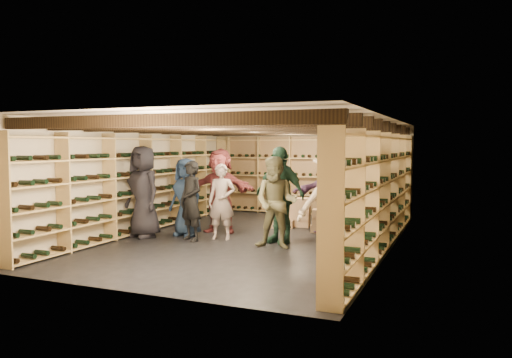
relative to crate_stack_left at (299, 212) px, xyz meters
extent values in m
plane|color=black|center=(-0.41, -1.84, -0.34)|extent=(8.00, 8.00, 0.00)
cube|color=beige|center=(-0.41, 2.16, 0.86)|extent=(5.50, 0.02, 2.40)
cube|color=beige|center=(-0.41, -5.84, 0.86)|extent=(5.50, 0.02, 2.40)
cube|color=beige|center=(-3.16, -1.84, 0.86)|extent=(0.02, 8.00, 2.40)
cube|color=beige|center=(2.34, -1.84, 0.86)|extent=(0.02, 8.00, 2.40)
cube|color=beige|center=(-0.41, -1.84, 2.06)|extent=(5.50, 8.00, 0.01)
cube|color=black|center=(-0.41, -5.34, 1.92)|extent=(5.40, 0.12, 0.18)
cube|color=black|center=(-0.41, -4.47, 1.92)|extent=(5.40, 0.12, 0.18)
cube|color=black|center=(-0.41, -3.59, 1.92)|extent=(5.40, 0.12, 0.18)
cube|color=black|center=(-0.41, -2.72, 1.92)|extent=(5.40, 0.12, 0.18)
cube|color=black|center=(-0.41, -1.84, 1.92)|extent=(5.40, 0.12, 0.18)
cube|color=black|center=(-0.41, -0.97, 1.92)|extent=(5.40, 0.12, 0.18)
cube|color=black|center=(-0.41, -0.09, 1.92)|extent=(5.40, 0.12, 0.18)
cube|color=black|center=(-0.41, 0.78, 1.92)|extent=(5.40, 0.12, 0.18)
cube|color=black|center=(-0.41, 1.66, 1.92)|extent=(5.40, 0.12, 0.18)
cube|color=tan|center=(-2.98, -1.84, 0.73)|extent=(0.32, 7.50, 2.15)
cube|color=tan|center=(2.16, -1.84, 0.73)|extent=(0.32, 7.50, 2.15)
cube|color=tan|center=(-0.41, 1.99, 0.73)|extent=(4.70, 0.30, 2.15)
cube|color=#A78258|center=(0.00, 0.00, -0.25)|extent=(0.54, 0.39, 0.17)
cube|color=#A78258|center=(0.00, 0.00, -0.08)|extent=(0.54, 0.39, 0.17)
cube|color=#A78258|center=(0.00, 0.00, 0.09)|extent=(0.54, 0.39, 0.17)
cube|color=#A78258|center=(0.00, 0.00, 0.26)|extent=(0.54, 0.39, 0.17)
cube|color=#A78258|center=(0.74, -0.54, -0.25)|extent=(0.54, 0.40, 0.17)
cube|color=#A78258|center=(0.74, -0.54, -0.08)|extent=(0.54, 0.40, 0.17)
cube|color=#A78258|center=(0.74, -0.54, 0.09)|extent=(0.54, 0.40, 0.17)
cube|color=#A78258|center=(-0.32, -0.29, -0.25)|extent=(0.56, 0.44, 0.17)
imported|color=black|center=(-2.59, -2.52, 0.61)|extent=(1.08, 0.87, 1.90)
imported|color=black|center=(-1.48, -2.47, 0.46)|extent=(0.69, 0.58, 1.60)
imported|color=brown|center=(0.36, -2.50, 0.52)|extent=(0.88, 0.72, 1.71)
imported|color=beige|center=(1.51, -2.83, 0.60)|extent=(1.31, 0.88, 1.89)
imported|color=maroon|center=(-1.37, -1.41, 0.58)|extent=(1.73, 0.61, 1.85)
imported|color=#192840|center=(-1.84, -2.05, 0.48)|extent=(0.90, 0.68, 1.64)
imported|color=gray|center=(-0.98, -2.11, 0.43)|extent=(0.63, 0.49, 1.55)
imported|color=#441A1D|center=(1.77, -1.67, 0.43)|extent=(0.75, 0.59, 1.54)
imported|color=#214532|center=(0.23, -1.97, 0.61)|extent=(1.19, 0.74, 1.89)
imported|color=#794E7B|center=(0.84, -0.54, 0.51)|extent=(1.61, 0.66, 1.69)
imported|color=#2F3034|center=(1.59, -0.54, 0.53)|extent=(0.99, 0.82, 1.75)
camera|label=1|loc=(3.56, -11.12, 1.60)|focal=35.00mm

